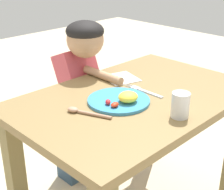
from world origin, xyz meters
TOP-DOWN VIEW (x-y plane):
  - dining_table at (0.00, 0.00)m, footprint 1.09×0.71m
  - plate at (-0.11, -0.01)m, footprint 0.27×0.27m
  - fork at (0.06, -0.00)m, footprint 0.03×0.22m
  - spoon at (-0.29, 0.02)m, footprint 0.09×0.19m
  - drinking_cup at (-0.04, -0.26)m, footprint 0.07×0.07m
  - person at (0.03, 0.44)m, footprint 0.21×0.44m
  - napkin at (0.10, 0.19)m, footprint 0.19×0.19m

SIDE VIEW (x-z plane):
  - person at x=0.03m, z-range 0.07..1.05m
  - dining_table at x=0.00m, z-range 0.22..0.93m
  - napkin at x=0.10m, z-range 0.71..0.71m
  - fork at x=0.06m, z-range 0.71..0.71m
  - spoon at x=-0.29m, z-range 0.71..0.73m
  - plate at x=-0.11m, z-range 0.69..0.75m
  - drinking_cup at x=-0.04m, z-range 0.71..0.81m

